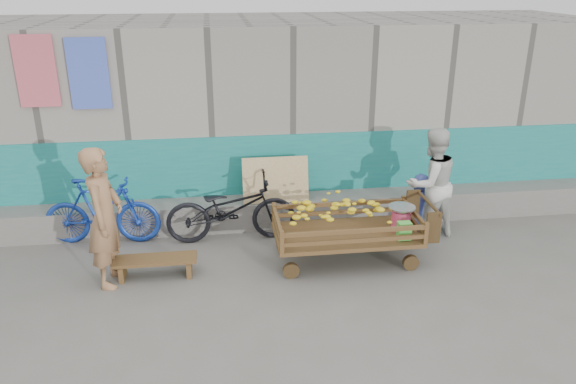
{
  "coord_description": "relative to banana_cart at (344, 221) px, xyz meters",
  "views": [
    {
      "loc": [
        -0.58,
        -5.7,
        3.75
      ],
      "look_at": [
        0.35,
        1.2,
        1.0
      ],
      "focal_mm": 35.0,
      "sensor_mm": 36.0,
      "label": 1
    }
  ],
  "objects": [
    {
      "name": "child",
      "position": [
        1.36,
        0.79,
        -0.15
      ],
      "size": [
        0.47,
        0.31,
        0.93
      ],
      "primitive_type": "imported",
      "rotation": [
        0.0,
        0.0,
        3.19
      ],
      "color": "#3B499B",
      "rests_on": "ground"
    },
    {
      "name": "bicycle_blue",
      "position": [
        -3.35,
        1.03,
        -0.11
      ],
      "size": [
        1.72,
        0.63,
        1.01
      ],
      "primitive_type": "imported",
      "rotation": [
        0.0,
        0.0,
        1.47
      ],
      "color": "#1739A0",
      "rests_on": "ground"
    },
    {
      "name": "ground",
      "position": [
        -1.09,
        -1.02,
        -0.62
      ],
      "size": [
        80.0,
        80.0,
        0.0
      ],
      "primitive_type": "plane",
      "color": "#5E5B55",
      "rests_on": "ground"
    },
    {
      "name": "building_wall",
      "position": [
        -1.09,
        3.03,
        0.85
      ],
      "size": [
        12.0,
        3.5,
        3.0
      ],
      "color": "gray",
      "rests_on": "ground"
    },
    {
      "name": "bench",
      "position": [
        -2.52,
        -0.07,
        -0.42
      ],
      "size": [
        1.07,
        0.32,
        0.27
      ],
      "color": "#503916",
      "rests_on": "ground"
    },
    {
      "name": "vendor_man",
      "position": [
        -3.07,
        -0.14,
        0.29
      ],
      "size": [
        0.52,
        0.71,
        1.82
      ],
      "primitive_type": "imported",
      "rotation": [
        0.0,
        0.0,
        1.44
      ],
      "color": "#996C48",
      "rests_on": "ground"
    },
    {
      "name": "woman",
      "position": [
        1.44,
        0.64,
        0.22
      ],
      "size": [
        0.95,
        0.82,
        1.68
      ],
      "primitive_type": "imported",
      "rotation": [
        0.0,
        0.0,
        3.4
      ],
      "color": "silver",
      "rests_on": "ground"
    },
    {
      "name": "bicycle_dark",
      "position": [
        -1.49,
        0.88,
        -0.12
      ],
      "size": [
        1.9,
        0.69,
        1.0
      ],
      "primitive_type": "imported",
      "rotation": [
        0.0,
        0.0,
        1.58
      ],
      "color": "black",
      "rests_on": "ground"
    },
    {
      "name": "banana_cart",
      "position": [
        0.0,
        0.0,
        0.0
      ],
      "size": [
        2.13,
        0.97,
        0.91
      ],
      "color": "#503916",
      "rests_on": "ground"
    }
  ]
}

